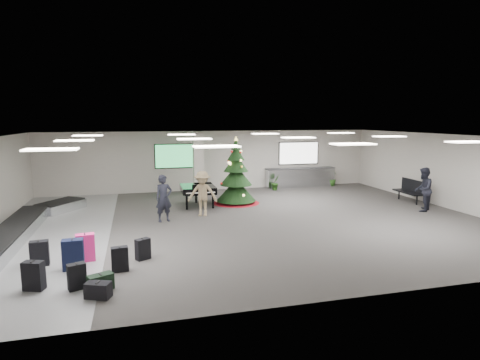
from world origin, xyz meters
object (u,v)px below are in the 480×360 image
object	(u,v)px
christmas_tree	(236,180)
grand_piano	(198,189)
bench	(410,189)
baggage_carousel	(20,230)
service_counter	(300,177)
potted_plant_left	(275,183)
traveler_bench	(423,189)
traveler_b	(202,194)
traveler_a	(164,198)
pink_suitcase	(85,248)
potted_plant_right	(331,178)

from	to	relation	value
christmas_tree	grand_piano	size ratio (longest dim) A/B	1.62
bench	baggage_carousel	bearing A→B (deg)	-172.87
service_counter	potted_plant_left	size ratio (longest dim) A/B	4.89
christmas_tree	service_counter	bearing A→B (deg)	36.17
potted_plant_left	christmas_tree	bearing A→B (deg)	-136.87
traveler_bench	potted_plant_left	world-z (taller)	traveler_bench
grand_piano	baggage_carousel	bearing A→B (deg)	-152.63
traveler_b	baggage_carousel	bearing A→B (deg)	-149.98
service_counter	traveler_b	world-z (taller)	traveler_b
service_counter	potted_plant_left	world-z (taller)	service_counter
bench	potted_plant_left	world-z (taller)	bench
traveler_a	potted_plant_left	distance (m)	8.26
traveler_b	traveler_bench	size ratio (longest dim) A/B	0.97
bench	traveler_bench	world-z (taller)	traveler_bench
pink_suitcase	bench	world-z (taller)	bench
bench	traveler_b	xyz separation A→B (m)	(-9.83, -0.21, 0.31)
traveler_b	potted_plant_left	bearing A→B (deg)	62.99
grand_piano	potted_plant_right	size ratio (longest dim) A/B	2.10
pink_suitcase	traveler_a	world-z (taller)	traveler_a
pink_suitcase	christmas_tree	world-z (taller)	christmas_tree
baggage_carousel	potted_plant_right	world-z (taller)	potted_plant_right
service_counter	grand_piano	size ratio (longest dim) A/B	2.13
pink_suitcase	christmas_tree	distance (m)	8.66
baggage_carousel	traveler_bench	distance (m)	15.41
pink_suitcase	potted_plant_right	bearing A→B (deg)	29.89
traveler_bench	pink_suitcase	bearing A→B (deg)	-28.79
potted_plant_right	bench	bearing A→B (deg)	-74.47
baggage_carousel	grand_piano	xyz separation A→B (m)	(6.41, 3.15, 0.55)
grand_piano	traveler_bench	world-z (taller)	traveler_bench
potted_plant_right	baggage_carousel	bearing A→B (deg)	-155.92
baggage_carousel	christmas_tree	bearing A→B (deg)	22.17
potted_plant_right	traveler_b	bearing A→B (deg)	-147.95
pink_suitcase	christmas_tree	xyz separation A→B (m)	(5.85, 6.35, 0.67)
traveler_a	service_counter	bearing A→B (deg)	18.74
traveler_b	christmas_tree	bearing A→B (deg)	65.26
pink_suitcase	potted_plant_left	xyz separation A→B (m)	(8.74, 9.07, 0.03)
bench	traveler_bench	xyz separation A→B (m)	(-0.74, -1.76, 0.33)
pink_suitcase	potted_plant_right	distance (m)	15.65
bench	grand_piano	bearing A→B (deg)	172.25
christmas_tree	traveler_bench	xyz separation A→B (m)	(7.19, -3.58, -0.13)
traveler_bench	potted_plant_right	size ratio (longest dim) A/B	2.04
potted_plant_left	potted_plant_right	size ratio (longest dim) A/B	0.92
service_counter	bench	xyz separation A→B (m)	(3.29, -5.21, 0.05)
traveler_b	service_counter	bearing A→B (deg)	57.97
christmas_tree	bench	bearing A→B (deg)	-12.91
traveler_bench	potted_plant_left	xyz separation A→B (m)	(-4.29, 6.29, -0.51)
grand_piano	bench	world-z (taller)	grand_piano
traveler_bench	potted_plant_right	world-z (taller)	traveler_bench
baggage_carousel	christmas_tree	distance (m)	8.90
christmas_tree	traveler_a	bearing A→B (deg)	-143.52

